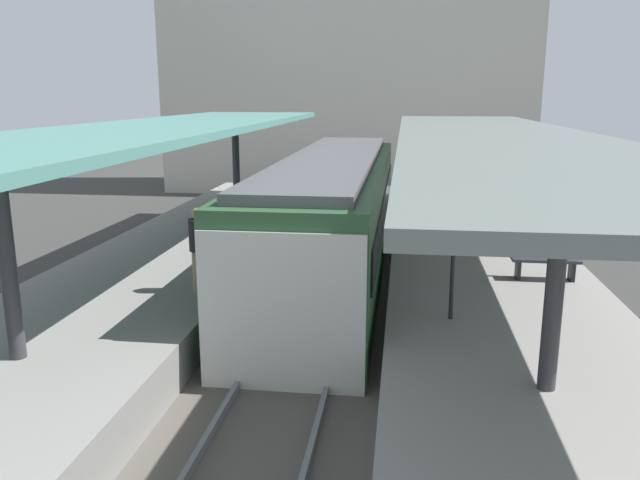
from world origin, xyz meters
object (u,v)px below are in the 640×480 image
Objects in this scene: platform_bench at (545,257)px; passenger_near_bench at (199,248)px; commuter_train at (332,215)px; platform_sign at (455,228)px; litter_bin at (489,229)px.

passenger_near_bench reaches higher than platform_bench.
commuter_train is 6.45× the size of platform_sign.
commuter_train reaches higher than passenger_near_bench.
platform_bench reaches higher than litter_bin.
litter_bin is at bearing 3.74° from commuter_train.
platform_bench is 1.75× the size of litter_bin.
commuter_train is 5.62m from platform_bench.
platform_bench is at bearing -30.07° from commuter_train.
commuter_train is 5.08m from passenger_near_bench.
platform_bench is at bearing 52.22° from platform_sign.
platform_bench is 3.68m from platform_sign.
passenger_near_bench is at bearing -114.86° from commuter_train.
platform_bench is 7.23m from passenger_near_bench.
platform_bench is (4.85, -2.81, -0.26)m from commuter_train.
commuter_train is at bearing 149.93° from platform_bench.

